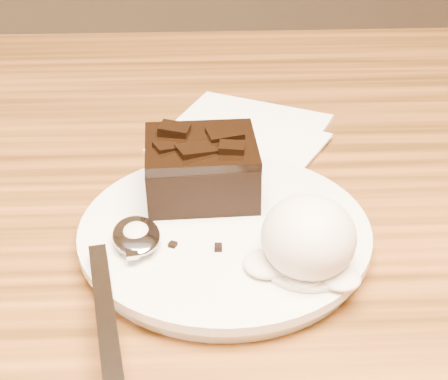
{
  "coord_description": "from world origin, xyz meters",
  "views": [
    {
      "loc": [
        0.05,
        -0.43,
        1.05
      ],
      "look_at": [
        0.07,
        -0.02,
        0.79
      ],
      "focal_mm": 57.13,
      "sensor_mm": 36.0,
      "label": 1
    }
  ],
  "objects_px": {
    "ice_cream_scoop": "(309,237)",
    "plate": "(225,236)",
    "napkin": "(243,132)",
    "spoon": "(136,238)",
    "brownie": "(201,172)"
  },
  "relations": [
    {
      "from": "ice_cream_scoop",
      "to": "plate",
      "type": "bearing_deg",
      "value": 139.64
    },
    {
      "from": "plate",
      "to": "napkin",
      "type": "bearing_deg",
      "value": 81.97
    },
    {
      "from": "plate",
      "to": "spoon",
      "type": "distance_m",
      "value": 0.06
    },
    {
      "from": "brownie",
      "to": "ice_cream_scoop",
      "type": "distance_m",
      "value": 0.11
    },
    {
      "from": "spoon",
      "to": "plate",
      "type": "bearing_deg",
      "value": 6.08
    },
    {
      "from": "ice_cream_scoop",
      "to": "spoon",
      "type": "height_order",
      "value": "ice_cream_scoop"
    },
    {
      "from": "plate",
      "to": "ice_cream_scoop",
      "type": "bearing_deg",
      "value": -40.36
    },
    {
      "from": "brownie",
      "to": "napkin",
      "type": "distance_m",
      "value": 0.13
    },
    {
      "from": "plate",
      "to": "brownie",
      "type": "distance_m",
      "value": 0.05
    },
    {
      "from": "ice_cream_scoop",
      "to": "brownie",
      "type": "bearing_deg",
      "value": 127.1
    },
    {
      "from": "plate",
      "to": "napkin",
      "type": "height_order",
      "value": "plate"
    },
    {
      "from": "brownie",
      "to": "napkin",
      "type": "relative_size",
      "value": 0.6
    },
    {
      "from": "plate",
      "to": "spoon",
      "type": "xyz_separation_m",
      "value": [
        -0.06,
        -0.02,
        0.01
      ]
    },
    {
      "from": "brownie",
      "to": "ice_cream_scoop",
      "type": "bearing_deg",
      "value": -52.9
    },
    {
      "from": "ice_cream_scoop",
      "to": "spoon",
      "type": "relative_size",
      "value": 0.36
    }
  ]
}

